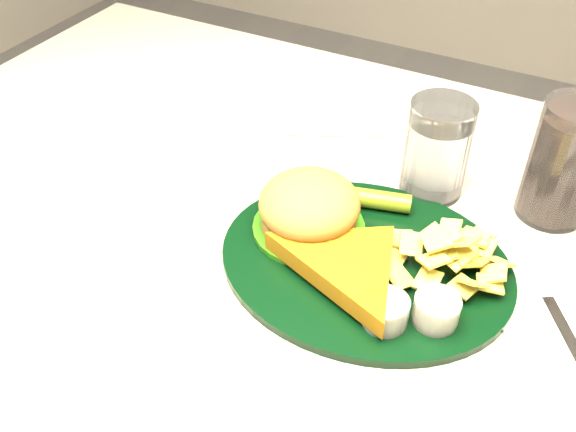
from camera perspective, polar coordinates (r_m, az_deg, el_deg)
name	(u,v)px	position (r m, az deg, el deg)	size (l,w,h in m)	color
table	(301,410)	(1.01, 1.19, -16.85)	(1.20, 0.80, 0.75)	#AEA69D
dinner_plate	(367,241)	(0.66, 7.04, -2.22)	(0.31, 0.26, 0.07)	black
water_glass	(437,149)	(0.76, 13.09, 5.81)	(0.07, 0.07, 0.12)	white
cola_glass	(565,163)	(0.76, 23.37, 4.38)	(0.08, 0.08, 0.14)	black
wrapped_straw	(313,133)	(0.87, 2.20, 7.37)	(0.22, 0.08, 0.01)	white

